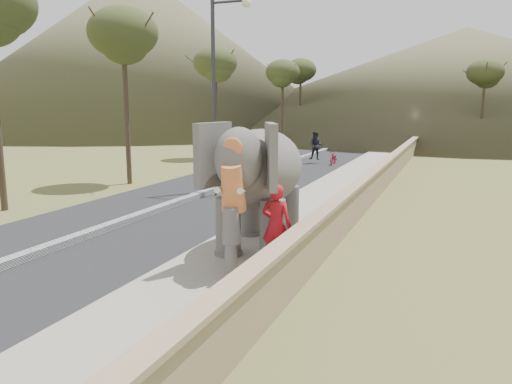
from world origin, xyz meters
TOP-DOWN VIEW (x-y plane):
  - ground at (0.00, 0.00)m, footprint 160.00×160.00m
  - road at (-5.00, 10.00)m, footprint 7.00×120.00m
  - median at (-5.00, 10.00)m, footprint 0.35×120.00m
  - walkway at (0.00, 10.00)m, footprint 3.00×120.00m
  - parapet at (1.65, 10.00)m, footprint 0.30×120.00m
  - lamppost at (-4.69, 12.34)m, footprint 1.76×0.36m
  - signboard at (-4.50, 11.39)m, footprint 0.60×0.08m
  - hill_left at (-38.00, 55.00)m, footprint 60.00×60.00m
  - hill_far at (5.00, 70.00)m, footprint 80.00×80.00m
  - elephant_and_man at (0.02, 4.88)m, footprint 2.77×4.64m
  - motorcyclist at (-3.04, 23.59)m, footprint 1.95×1.73m
  - trees at (1.21, 27.59)m, footprint 47.93×41.89m

SIDE VIEW (x-z plane):
  - ground at x=0.00m, z-range 0.00..0.00m
  - road at x=-5.00m, z-range 0.00..0.03m
  - walkway at x=0.00m, z-range 0.00..0.15m
  - median at x=-5.00m, z-range 0.00..0.22m
  - parapet at x=1.65m, z-range 0.00..1.10m
  - motorcyclist at x=-3.04m, z-range -0.20..1.87m
  - signboard at x=-4.50m, z-range 0.44..2.84m
  - elephant_and_man at x=0.02m, z-range 0.14..3.32m
  - trees at x=1.21m, z-range -0.42..8.15m
  - lamppost at x=-4.69m, z-range 0.87..8.87m
  - hill_far at x=5.00m, z-range 0.00..14.00m
  - hill_left at x=-38.00m, z-range 0.00..22.00m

